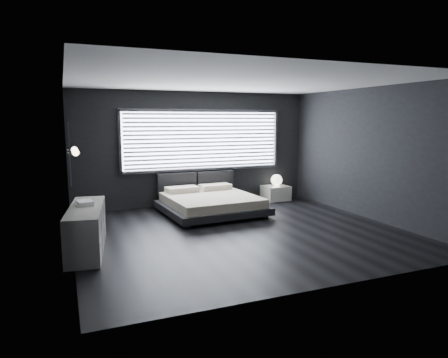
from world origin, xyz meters
name	(u,v)px	position (x,y,z in m)	size (l,w,h in m)	color
room	(241,159)	(0.00, 0.00, 1.40)	(6.04, 6.00, 2.80)	black
window	(204,140)	(0.20, 2.70, 1.61)	(4.14, 0.09, 1.52)	white
headboard	(196,182)	(-0.02, 2.64, 0.57)	(1.96, 0.16, 0.52)	black
sconce_near	(75,153)	(-2.88, 0.05, 1.60)	(0.18, 0.11, 0.11)	silver
sconce_far	(74,150)	(-2.88, 0.65, 1.60)	(0.18, 0.11, 0.11)	silver
wall_art_upper	(69,139)	(-2.98, -0.55, 1.85)	(0.01, 0.48, 0.48)	#47474C
wall_art_lower	(70,169)	(-2.98, -0.30, 1.38)	(0.01, 0.48, 0.48)	#47474C
bed	(211,203)	(-0.02, 1.59, 0.25)	(2.24, 2.15, 0.55)	black
nightstand	(276,193)	(2.11, 2.41, 0.19)	(0.66, 0.55, 0.38)	silver
orb_lamp	(277,180)	(2.15, 2.45, 0.53)	(0.30, 0.30, 0.30)	white
dresser	(87,229)	(-2.78, -0.06, 0.36)	(0.76, 1.87, 0.73)	silver
book_stack	(84,203)	(-2.79, 0.09, 0.76)	(0.30, 0.38, 0.08)	white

